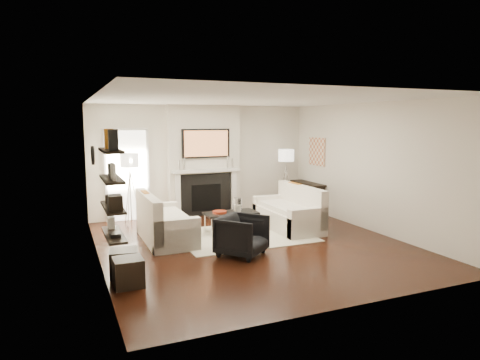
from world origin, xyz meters
name	(u,v)px	position (x,y,z in m)	size (l,w,h in m)	color
room_envelope	(253,173)	(0.00, 0.00, 1.35)	(6.00, 6.00, 6.00)	black
chimney_breast	(204,161)	(0.00, 2.88, 1.35)	(1.80, 0.25, 2.70)	silver
fireplace_surround	(206,195)	(0.00, 2.74, 0.52)	(1.30, 0.02, 1.04)	black
firebox	(206,197)	(0.00, 2.73, 0.45)	(0.75, 0.02, 0.65)	black
mantel_pilaster_l	(178,196)	(-0.72, 2.71, 0.55)	(0.12, 0.08, 1.10)	white
mantel_pilaster_r	(234,192)	(0.72, 2.71, 0.55)	(0.12, 0.08, 1.10)	white
mantel_shelf	(207,171)	(0.00, 2.69, 1.12)	(1.70, 0.18, 0.07)	white
tv_body	(206,143)	(0.00, 2.71, 1.78)	(1.20, 0.06, 0.70)	black
tv_screen	(206,143)	(0.00, 2.68, 1.78)	(1.10, 0.01, 0.62)	#BF723F
candlestick_l_tall	(184,164)	(-0.55, 2.70, 1.30)	(0.04, 0.04, 0.30)	silver
candlestick_l_short	(179,165)	(-0.68, 2.70, 1.27)	(0.04, 0.04, 0.24)	silver
candlestick_r_tall	(227,162)	(0.55, 2.70, 1.30)	(0.04, 0.04, 0.30)	silver
candlestick_r_short	(232,163)	(0.68, 2.70, 1.27)	(0.04, 0.04, 0.24)	silver
hallway_panel	(127,176)	(-1.85, 2.98, 1.05)	(0.90, 0.02, 2.10)	white
door_trim_l	(106,177)	(-2.33, 2.96, 1.05)	(0.06, 0.06, 2.16)	white
door_trim_r	(148,175)	(-1.37, 2.96, 1.05)	(0.06, 0.06, 2.16)	white
door_trim_top	(126,129)	(-1.85, 2.96, 2.13)	(1.02, 0.06, 0.06)	white
rug	(243,236)	(0.07, 0.61, 0.01)	(2.60, 2.00, 0.01)	beige
loveseat_left_base	(166,230)	(-1.44, 0.88, 0.21)	(0.85, 1.80, 0.42)	silver
loveseat_left_back	(149,215)	(-1.77, 0.88, 0.53)	(0.18, 1.80, 0.80)	silver
loveseat_left_arm_n	(177,235)	(-1.44, 0.07, 0.30)	(0.85, 0.18, 0.60)	silver
loveseat_left_arm_s	(157,217)	(-1.44, 1.69, 0.30)	(0.85, 0.18, 0.60)	silver
loveseat_left_cushion	(169,217)	(-1.39, 0.88, 0.47)	(0.63, 1.44, 0.10)	silver
pillow_left_orange	(145,202)	(-1.77, 1.18, 0.73)	(0.10, 0.42, 0.42)	#AD6415
pillow_left_charcoal	(151,208)	(-1.77, 0.58, 0.72)	(0.10, 0.40, 0.40)	black
loveseat_right_base	(288,219)	(1.20, 0.79, 0.21)	(0.85, 1.80, 0.42)	silver
loveseat_right_back	(301,204)	(1.54, 0.79, 0.53)	(0.18, 1.80, 0.80)	silver
loveseat_right_arm_n	(308,223)	(1.20, -0.02, 0.30)	(0.85, 0.18, 0.60)	silver
loveseat_right_arm_s	(271,208)	(1.20, 1.60, 0.30)	(0.85, 0.18, 0.60)	silver
loveseat_right_cushion	(286,207)	(1.15, 0.79, 0.47)	(0.63, 1.44, 0.10)	silver
pillow_right_orange	(295,192)	(1.54, 1.09, 0.73)	(0.10, 0.42, 0.42)	#AD6415
pillow_right_charcoal	(309,197)	(1.54, 0.49, 0.72)	(0.10, 0.40, 0.40)	black
coffee_table	(231,213)	(-0.03, 1.01, 0.40)	(1.10, 0.55, 0.04)	black
coffee_leg_nw	(212,228)	(-0.53, 0.79, 0.19)	(0.02, 0.02, 0.38)	silver
coffee_leg_ne	(257,223)	(0.47, 0.79, 0.19)	(0.02, 0.02, 0.38)	silver
coffee_leg_sw	(205,223)	(-0.53, 1.23, 0.19)	(0.02, 0.02, 0.38)	silver
coffee_leg_se	(248,219)	(0.47, 1.23, 0.19)	(0.02, 0.02, 0.38)	silver
hurricane_glass	(237,205)	(0.12, 1.01, 0.56)	(0.18, 0.18, 0.31)	white
hurricane_candle	(237,208)	(0.12, 1.01, 0.49)	(0.10, 0.10, 0.15)	white
copper_bowl	(220,212)	(-0.28, 1.01, 0.45)	(0.29, 0.29, 0.05)	#C53D20
armchair	(242,234)	(-0.44, -0.54, 0.38)	(0.74, 0.69, 0.76)	black
lamp_left_post	(131,198)	(-1.85, 2.55, 0.60)	(0.02, 0.02, 1.20)	silver
lamp_left_shade	(129,160)	(-1.85, 2.55, 1.45)	(0.40, 0.40, 0.30)	white
lamp_left_leg_a	(136,197)	(-1.74, 2.55, 0.60)	(0.02, 0.02, 1.25)	silver
lamp_left_leg_b	(128,197)	(-1.91, 2.65, 0.60)	(0.02, 0.02, 1.25)	silver
lamp_left_leg_c	(129,199)	(-1.91, 2.46, 0.60)	(0.02, 0.02, 1.25)	silver
lamp_right_post	(286,188)	(2.05, 2.42, 0.60)	(0.02, 0.02, 1.20)	silver
lamp_right_shade	(286,155)	(2.05, 2.42, 1.45)	(0.40, 0.40, 0.30)	white
lamp_right_leg_a	(289,188)	(2.16, 2.42, 0.60)	(0.02, 0.02, 1.25)	silver
lamp_right_leg_b	(282,188)	(2.00, 2.52, 0.60)	(0.02, 0.02, 1.25)	silver
lamp_right_leg_c	(286,189)	(1.99, 2.33, 0.60)	(0.02, 0.02, 1.25)	silver
console_top	(308,183)	(2.57, 2.20, 0.73)	(0.35, 1.20, 0.04)	black
console_leg_n	(319,201)	(2.57, 1.65, 0.35)	(0.30, 0.04, 0.71)	black
console_leg_s	(297,194)	(2.57, 2.75, 0.35)	(0.30, 0.04, 0.71)	black
wall_art	(317,152)	(2.73, 2.05, 1.55)	(0.03, 0.70, 0.70)	tan
shelf_bottom	(114,235)	(-2.62, -1.00, 0.70)	(0.25, 1.00, 0.04)	black
shelf_lower	(113,207)	(-2.62, -1.00, 1.10)	(0.25, 1.00, 0.04)	black
shelf_upper	(112,179)	(-2.62, -1.00, 1.50)	(0.25, 1.00, 0.04)	black
shelf_top	(111,150)	(-2.62, -1.00, 1.90)	(0.25, 1.00, 0.04)	black
decor_magfile_a	(113,140)	(-2.62, -1.35, 2.06)	(0.12, 0.10, 0.28)	black
decor_magfile_b	(109,139)	(-2.62, -0.86, 2.06)	(0.12, 0.10, 0.28)	#AD6415
decor_frame_a	(113,172)	(-2.62, -1.21, 1.63)	(0.04, 0.30, 0.22)	white
decor_frame_b	(110,170)	(-2.62, -0.80, 1.61)	(0.04, 0.22, 0.18)	black
decor_wine_rack	(115,202)	(-2.62, -1.28, 1.22)	(0.18, 0.25, 0.20)	black
decor_box_small	(111,199)	(-2.62, -0.75, 1.18)	(0.15, 0.12, 0.12)	black
decor_books	(115,235)	(-2.62, -1.15, 0.74)	(0.14, 0.20, 0.05)	black
decor_box_tall	(111,223)	(-2.62, -0.67, 0.81)	(0.10, 0.10, 0.18)	white
clock_rim	(93,155)	(-2.73, 0.90, 1.70)	(0.34, 0.34, 0.04)	black
clock_face	(94,155)	(-2.71, 0.90, 1.70)	(0.29, 0.29, 0.01)	white
ottoman_near	(124,263)	(-2.47, -0.77, 0.20)	(0.40, 0.40, 0.40)	black
ottoman_far	(128,272)	(-2.47, -1.22, 0.20)	(0.40, 0.40, 0.40)	black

